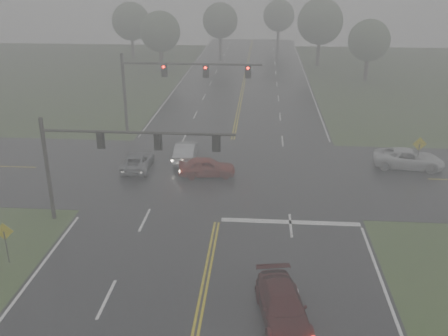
# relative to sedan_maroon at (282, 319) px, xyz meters

# --- Properties ---
(main_road) EXTENTS (18.00, 160.00, 0.02)m
(main_road) POSITION_rel_sedan_maroon_xyz_m (-3.71, 14.80, 0.00)
(main_road) COLOR black
(main_road) RESTS_ON ground
(cross_street) EXTENTS (120.00, 14.00, 0.02)m
(cross_street) POSITION_rel_sedan_maroon_xyz_m (-3.71, 16.80, 0.00)
(cross_street) COLOR black
(cross_street) RESTS_ON ground
(stop_bar) EXTENTS (8.50, 0.50, 0.01)m
(stop_bar) POSITION_rel_sedan_maroon_xyz_m (0.79, 9.20, 0.00)
(stop_bar) COLOR silver
(stop_bar) RESTS_ON ground
(sedan_maroon) EXTENTS (2.78, 5.07, 1.39)m
(sedan_maroon) POSITION_rel_sedan_maroon_xyz_m (0.00, 0.00, 0.00)
(sedan_maroon) COLOR #380A0B
(sedan_maroon) RESTS_ON ground
(sedan_red) EXTENTS (4.40, 2.17, 1.44)m
(sedan_red) POSITION_rel_sedan_maroon_xyz_m (-5.12, 16.17, 0.00)
(sedan_red) COLOR maroon
(sedan_red) RESTS_ON ground
(sedan_silver) EXTENTS (1.71, 4.61, 1.51)m
(sedan_silver) POSITION_rel_sedan_maroon_xyz_m (-7.17, 19.36, 0.00)
(sedan_silver) COLOR #A3A6AB
(sedan_silver) RESTS_ON ground
(car_grey) EXTENTS (2.27, 4.61, 1.26)m
(car_grey) POSITION_rel_sedan_maroon_xyz_m (-10.65, 17.21, 0.00)
(car_grey) COLOR slate
(car_grey) RESTS_ON ground
(pickup_white) EXTENTS (5.57, 3.10, 1.47)m
(pickup_white) POSITION_rel_sedan_maroon_xyz_m (10.38, 19.08, 0.00)
(pickup_white) COLOR silver
(pickup_white) RESTS_ON ground
(signal_gantry_near) EXTENTS (11.46, 0.29, 6.52)m
(signal_gantry_near) POSITION_rel_sedan_maroon_xyz_m (-10.40, 8.64, 4.57)
(signal_gantry_near) COLOR black
(signal_gantry_near) RESTS_ON ground
(signal_gantry_far) EXTENTS (12.83, 0.38, 7.43)m
(signal_gantry_far) POSITION_rel_sedan_maroon_xyz_m (-9.97, 26.40, 5.21)
(signal_gantry_far) COLOR black
(signal_gantry_far) RESTS_ON ground
(sign_diamond_west) EXTENTS (0.97, 0.17, 2.35)m
(sign_diamond_west) POSITION_rel_sedan_maroon_xyz_m (-14.29, 3.52, 1.58)
(sign_diamond_west) COLOR black
(sign_diamond_west) RESTS_ON ground
(sign_diamond_east) EXTENTS (1.08, 0.15, 2.61)m
(sign_diamond_east) POSITION_rel_sedan_maroon_xyz_m (10.95, 18.79, 1.76)
(sign_diamond_east) COLOR black
(sign_diamond_east) RESTS_ON ground
(tree_nw_a) EXTENTS (6.02, 6.02, 8.84)m
(tree_nw_a) POSITION_rel_sedan_maroon_xyz_m (-16.58, 57.22, 5.80)
(tree_nw_a) COLOR #382C24
(tree_nw_a) RESTS_ON ground
(tree_ne_a) EXTENTS (7.09, 7.09, 10.41)m
(tree_ne_a) POSITION_rel_sedan_maroon_xyz_m (7.53, 63.16, 6.85)
(tree_ne_a) COLOR #382C24
(tree_ne_a) RESTS_ON ground
(tree_n_mid) EXTENTS (6.20, 6.20, 9.11)m
(tree_n_mid) POSITION_rel_sedan_maroon_xyz_m (-8.92, 72.69, 5.99)
(tree_n_mid) COLOR #382C24
(tree_n_mid) RESTS_ON ground
(tree_e_near) EXTENTS (5.65, 5.65, 8.30)m
(tree_e_near) POSITION_rel_sedan_maroon_xyz_m (13.11, 52.31, 5.45)
(tree_e_near) COLOR #382C24
(tree_e_near) RESTS_ON ground
(tree_nw_b) EXTENTS (6.40, 6.40, 9.40)m
(tree_nw_b) POSITION_rel_sedan_maroon_xyz_m (-23.76, 68.10, 6.18)
(tree_nw_b) COLOR #382C24
(tree_nw_b) RESTS_ON ground
(tree_n_far) EXTENTS (6.14, 6.14, 9.02)m
(tree_n_far) POSITION_rel_sedan_maroon_xyz_m (1.66, 84.37, 5.93)
(tree_n_far) COLOR #382C24
(tree_n_far) RESTS_ON ground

